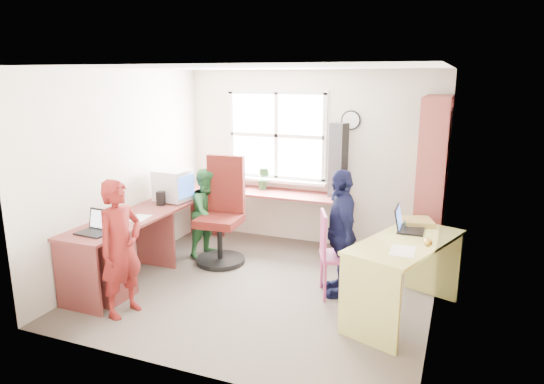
# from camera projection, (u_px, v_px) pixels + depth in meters

# --- Properties ---
(room) EXTENTS (3.64, 3.44, 2.44)m
(room) POSITION_uv_depth(u_px,v_px,m) (268.00, 180.00, 5.25)
(room) COLOR #4D443C
(room) RESTS_ON ground
(l_desk) EXTENTS (2.38, 2.95, 0.75)m
(l_desk) POSITION_uv_depth(u_px,v_px,m) (149.00, 243.00, 5.55)
(l_desk) COLOR brown
(l_desk) RESTS_ON ground
(right_desk) EXTENTS (1.06, 1.51, 0.79)m
(right_desk) POSITION_uv_depth(u_px,v_px,m) (405.00, 262.00, 4.66)
(right_desk) COLOR #C7C363
(right_desk) RESTS_ON ground
(bookshelf) EXTENTS (0.30, 1.02, 2.10)m
(bookshelf) POSITION_uv_depth(u_px,v_px,m) (432.00, 191.00, 5.69)
(bookshelf) COLOR brown
(bookshelf) RESTS_ON ground
(swivel_chair) EXTENTS (0.67, 0.67, 1.34)m
(swivel_chair) POSITION_uv_depth(u_px,v_px,m) (222.00, 217.00, 6.12)
(swivel_chair) COLOR black
(swivel_chair) RESTS_ON ground
(wooden_chair) EXTENTS (0.52, 0.52, 0.93)m
(wooden_chair) POSITION_uv_depth(u_px,v_px,m) (333.00, 251.00, 5.16)
(wooden_chair) COLOR #AE3A70
(wooden_chair) RESTS_ON ground
(crt_monitor) EXTENTS (0.44, 0.40, 0.40)m
(crt_monitor) POSITION_uv_depth(u_px,v_px,m) (173.00, 185.00, 6.18)
(crt_monitor) COLOR white
(crt_monitor) RESTS_ON l_desk
(laptop_left) EXTENTS (0.35, 0.29, 0.23)m
(laptop_left) POSITION_uv_depth(u_px,v_px,m) (97.00, 227.00, 4.97)
(laptop_left) COLOR black
(laptop_left) RESTS_ON l_desk
(laptop_right) EXTENTS (0.30, 0.36, 0.24)m
(laptop_right) POSITION_uv_depth(u_px,v_px,m) (406.00, 225.00, 4.90)
(laptop_right) COLOR black
(laptop_right) RESTS_ON right_desk
(speaker_a) EXTENTS (0.10, 0.10, 0.18)m
(speaker_a) POSITION_uv_depth(u_px,v_px,m) (161.00, 198.00, 6.00)
(speaker_a) COLOR black
(speaker_a) RESTS_ON l_desk
(speaker_b) EXTENTS (0.11, 0.11, 0.18)m
(speaker_b) POSITION_uv_depth(u_px,v_px,m) (186.00, 189.00, 6.51)
(speaker_b) COLOR black
(speaker_b) RESTS_ON l_desk
(cd_tower) EXTENTS (0.24, 0.22, 0.98)m
(cd_tower) POSITION_uv_depth(u_px,v_px,m) (338.00, 161.00, 6.33)
(cd_tower) COLOR black
(cd_tower) RESTS_ON l_desk
(game_box) EXTENTS (0.38, 0.38, 0.06)m
(game_box) POSITION_uv_depth(u_px,v_px,m) (417.00, 222.00, 5.09)
(game_box) COLOR red
(game_box) RESTS_ON right_desk
(paper_a) EXTENTS (0.23, 0.30, 0.00)m
(paper_a) POSITION_uv_depth(u_px,v_px,m) (139.00, 218.00, 5.48)
(paper_a) COLOR white
(paper_a) RESTS_ON l_desk
(paper_b) EXTENTS (0.22, 0.31, 0.00)m
(paper_b) POSITION_uv_depth(u_px,v_px,m) (403.00, 251.00, 4.32)
(paper_b) COLOR white
(paper_b) RESTS_ON right_desk
(potted_plant) EXTENTS (0.21, 0.19, 0.32)m
(potted_plant) POSITION_uv_depth(u_px,v_px,m) (264.00, 178.00, 6.81)
(potted_plant) COLOR #2A6A35
(potted_plant) RESTS_ON l_desk
(person_red) EXTENTS (0.42, 0.55, 1.37)m
(person_red) POSITION_uv_depth(u_px,v_px,m) (121.00, 248.00, 4.71)
(person_red) COLOR maroon
(person_red) RESTS_ON ground
(person_green) EXTENTS (0.58, 0.66, 1.16)m
(person_green) POSITION_uv_depth(u_px,v_px,m) (208.00, 212.00, 6.33)
(person_green) COLOR #296732
(person_green) RESTS_ON ground
(person_navy) EXTENTS (0.65, 0.88, 1.38)m
(person_navy) POSITION_uv_depth(u_px,v_px,m) (340.00, 233.00, 5.16)
(person_navy) COLOR #121539
(person_navy) RESTS_ON ground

